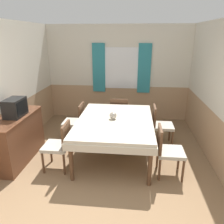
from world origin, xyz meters
The scene contains 12 objects.
wall_back centered at (0.01, 4.05, 1.31)m, with size 4.31×0.10×2.60m.
wall_left centered at (-1.98, 2.01, 1.30)m, with size 0.05×4.43×2.60m.
wall_right centered at (1.98, 2.01, 1.30)m, with size 0.05×4.43×2.60m.
dining_table centered at (0.12, 1.87, 0.68)m, with size 1.47×1.99×0.77m.
chair_left_near centered at (-0.82, 1.31, 0.49)m, with size 0.44×0.44×0.88m.
chair_left_far centered at (-0.82, 2.44, 0.49)m, with size 0.44×0.44×0.88m.
chair_head_window centered at (0.12, 3.07, 0.49)m, with size 0.44×0.44×0.88m.
chair_right_near centered at (1.05, 1.31, 0.49)m, with size 0.44×0.44×0.88m.
chair_right_far centered at (1.05, 2.44, 0.49)m, with size 0.44×0.44×0.88m.
sideboard centered at (-1.72, 1.52, 0.46)m, with size 0.46×1.37×0.89m.
tv centered at (-1.69, 1.55, 1.06)m, with size 0.29×0.44×0.33m.
vase centered at (0.08, 1.90, 0.84)m, with size 0.14×0.14×0.14m.
Camera 1 is at (0.46, -2.04, 2.31)m, focal length 35.00 mm.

